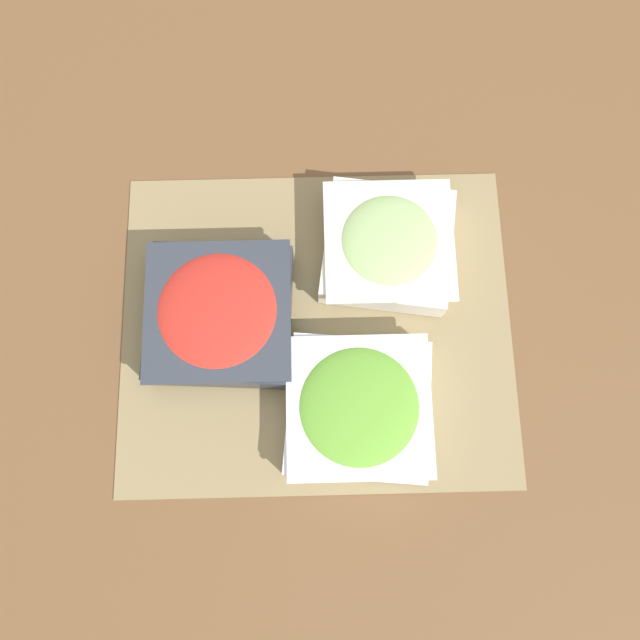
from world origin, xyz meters
TOP-DOWN VIEW (x-y plane):
  - ground_plane at (0.00, 0.00)m, footprint 3.00×3.00m
  - placemat at (0.00, 0.00)m, footprint 0.48×0.40m
  - cucumber_bowl at (-0.09, -0.09)m, footprint 0.18×0.18m
  - tomato_bowl at (0.12, -0.01)m, footprint 0.18×0.18m
  - lettuce_bowl at (-0.05, 0.10)m, footprint 0.18×0.18m

SIDE VIEW (x-z plane):
  - ground_plane at x=0.00m, z-range 0.00..0.00m
  - placemat at x=0.00m, z-range 0.00..0.00m
  - lettuce_bowl at x=-0.05m, z-range 0.00..0.05m
  - cucumber_bowl at x=-0.09m, z-range 0.00..0.06m
  - tomato_bowl at x=0.12m, z-range 0.01..0.06m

